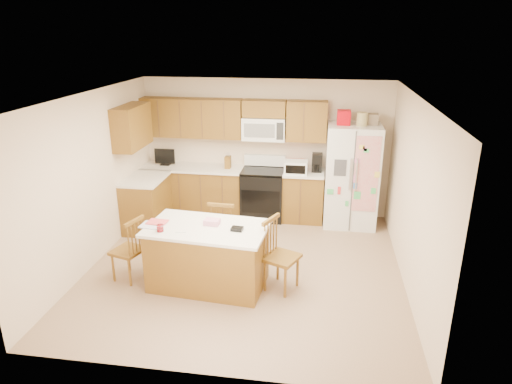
% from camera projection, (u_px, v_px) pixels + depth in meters
% --- Properties ---
extents(ground, '(4.50, 4.50, 0.00)m').
position_uv_depth(ground, '(245.00, 267.00, 6.74)').
color(ground, '#826C53').
rests_on(ground, ground).
extents(room_shell, '(4.60, 4.60, 2.52)m').
position_uv_depth(room_shell, '(244.00, 174.00, 6.25)').
color(room_shell, beige).
rests_on(room_shell, ground).
extents(cabinetry, '(3.36, 1.56, 2.15)m').
position_uv_depth(cabinetry, '(208.00, 170.00, 8.24)').
color(cabinetry, brown).
rests_on(cabinetry, ground).
extents(stove, '(0.76, 0.65, 1.13)m').
position_uv_depth(stove, '(263.00, 193.00, 8.38)').
color(stove, black).
rests_on(stove, ground).
extents(refrigerator, '(0.90, 0.79, 2.04)m').
position_uv_depth(refrigerator, '(352.00, 175.00, 7.95)').
color(refrigerator, white).
rests_on(refrigerator, ground).
extents(island, '(1.71, 1.06, 0.96)m').
position_uv_depth(island, '(208.00, 256.00, 6.15)').
color(island, brown).
rests_on(island, ground).
extents(windsor_chair_left, '(0.48, 0.49, 0.93)m').
position_uv_depth(windsor_chair_left, '(129.00, 251.00, 6.29)').
color(windsor_chair_left, brown).
rests_on(windsor_chair_left, ground).
extents(windsor_chair_back, '(0.43, 0.41, 0.97)m').
position_uv_depth(windsor_chair_back, '(224.00, 232.00, 6.83)').
color(windsor_chair_back, brown).
rests_on(windsor_chair_back, ground).
extents(windsor_chair_right, '(0.55, 0.56, 1.00)m').
position_uv_depth(windsor_chair_right, '(280.00, 257.00, 6.06)').
color(windsor_chair_right, brown).
rests_on(windsor_chair_right, ground).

